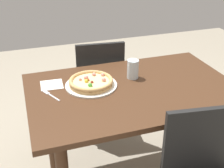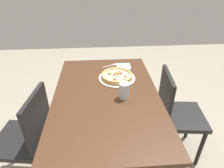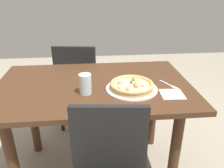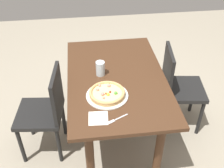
{
  "view_description": "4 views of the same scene",
  "coord_description": "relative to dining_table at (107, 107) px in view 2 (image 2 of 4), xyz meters",
  "views": [
    {
      "loc": [
        -0.64,
        -1.51,
        1.65
      ],
      "look_at": [
        -0.12,
        0.05,
        0.78
      ],
      "focal_mm": 46.96,
      "sensor_mm": 36.0,
      "label": 1
    },
    {
      "loc": [
        1.26,
        -0.05,
        1.65
      ],
      "look_at": [
        -0.12,
        0.05,
        0.78
      ],
      "focal_mm": 30.9,
      "sensor_mm": 36.0,
      "label": 2
    },
    {
      "loc": [
        0.01,
        1.42,
        1.42
      ],
      "look_at": [
        -0.12,
        0.05,
        0.78
      ],
      "focal_mm": 36.55,
      "sensor_mm": 36.0,
      "label": 3
    },
    {
      "loc": [
        -1.88,
        0.28,
        2.15
      ],
      "look_at": [
        -0.12,
        0.05,
        0.78
      ],
      "focal_mm": 43.62,
      "sensor_mm": 36.0,
      "label": 4
    }
  ],
  "objects": [
    {
      "name": "drinking_glass",
      "position": [
        0.05,
        0.13,
        0.19
      ],
      "size": [
        0.08,
        0.08,
        0.13
      ],
      "primitive_type": "cylinder",
      "color": "silver",
      "rests_on": "dining_table"
    },
    {
      "name": "chair_near",
      "position": [
        0.14,
        -0.64,
        -0.15
      ],
      "size": [
        0.45,
        0.45,
        0.89
      ],
      "rotation": [
        0.0,
        0.0,
        3.0
      ],
      "color": "black",
      "rests_on": "ground"
    },
    {
      "name": "chair_far",
      "position": [
        -0.05,
        0.64,
        -0.15
      ],
      "size": [
        0.44,
        0.44,
        0.89
      ],
      "rotation": [
        0.0,
        0.0,
        -0.11
      ],
      "color": "black",
      "rests_on": "ground"
    },
    {
      "name": "ground_plane",
      "position": [
        0.0,
        0.0,
        -0.64
      ],
      "size": [
        6.0,
        6.0,
        0.0
      ],
      "primitive_type": "plane",
      "color": "#9E937F"
    },
    {
      "name": "dining_table",
      "position": [
        0.0,
        0.0,
        0.0
      ],
      "size": [
        1.32,
        0.84,
        0.76
      ],
      "color": "#472B19",
      "rests_on": "ground"
    },
    {
      "name": "pizza",
      "position": [
        -0.25,
        0.11,
        0.15
      ],
      "size": [
        0.28,
        0.28,
        0.05
      ],
      "color": "tan",
      "rests_on": "plate"
    },
    {
      "name": "fork",
      "position": [
        -0.51,
        0.07,
        0.12
      ],
      "size": [
        0.09,
        0.16,
        0.0
      ],
      "rotation": [
        0.0,
        0.0,
        2.02
      ],
      "color": "silver",
      "rests_on": "dining_table"
    },
    {
      "name": "plate",
      "position": [
        -0.25,
        0.11,
        0.13
      ],
      "size": [
        0.33,
        0.33,
        0.01
      ],
      "primitive_type": "cylinder",
      "color": "silver",
      "rests_on": "dining_table"
    },
    {
      "name": "napkin",
      "position": [
        -0.49,
        0.2,
        0.12
      ],
      "size": [
        0.15,
        0.15,
        0.0
      ],
      "primitive_type": "cube",
      "rotation": [
        0.0,
        0.0,
        -0.06
      ],
      "color": "white",
      "rests_on": "dining_table"
    }
  ]
}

